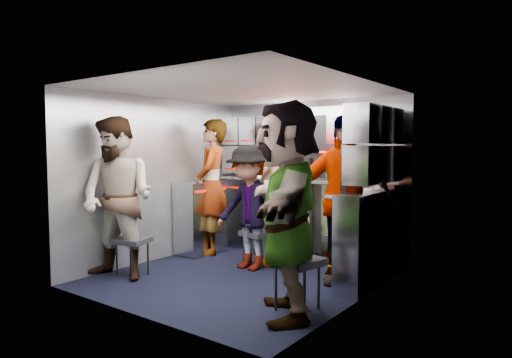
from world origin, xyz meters
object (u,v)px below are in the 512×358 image
Objects in this scene: attendant_arc_e at (287,209)px; jump_seat_near_right at (298,264)px; jump_seat_center at (292,234)px; attendant_standing at (212,187)px; jump_seat_near_left at (132,242)px; attendant_arc_a at (118,198)px; attendant_arc_c at (284,197)px; jump_seat_mid_left at (258,235)px; attendant_arc_d at (343,199)px; jump_seat_mid_right at (349,240)px; attendant_arc_b at (249,207)px.

jump_seat_near_right is at bearing 142.82° from attendant_arc_e.
jump_seat_near_right reaches higher than jump_seat_center.
jump_seat_near_left is at bearing -33.27° from attendant_standing.
jump_seat_center is 1.30m from attendant_standing.
jump_seat_center is at bearing 42.90° from attendant_arc_a.
jump_seat_center is 0.52m from attendant_arc_c.
attendant_arc_e reaches higher than attendant_arc_c.
attendant_arc_c is at bearing -90.00° from jump_seat_center.
jump_seat_mid_left is 1.27m from attendant_arc_d.
attendant_arc_e is at bearing -59.42° from jump_seat_center.
jump_seat_near_left is 0.55m from attendant_arc_a.
jump_seat_mid_right is at bearing 22.61° from attendant_arc_a.
jump_seat_mid_right is 0.99m from attendant_arc_c.
jump_seat_mid_right is (1.15, 0.14, 0.06)m from jump_seat_mid_left.
attendant_arc_e is (0.94, -1.60, 0.57)m from jump_seat_center.
attendant_arc_a is at bearing -125.23° from attendant_arc_c.
jump_seat_mid_left is at bearing -139.82° from attendant_arc_c.
jump_seat_near_left is at bearing -128.57° from attendant_arc_c.
jump_seat_mid_right is 0.27× the size of attendant_arc_d.
attendant_arc_b is at bearing -90.00° from jump_seat_mid_left.
jump_seat_near_left is 0.25× the size of attendant_arc_d.
attendant_arc_a is at bearing -170.52° from jump_seat_near_right.
attendant_arc_e reaches higher than attendant_arc_a.
attendant_arc_b is at bearing 39.09° from attendant_arc_a.
attendant_arc_e is at bearing -0.26° from jump_seat_near_left.
attendant_standing is at bearing -176.68° from attendant_arc_c.
attendant_arc_d is at bearing -14.39° from attendant_arc_c.
jump_seat_center is at bearing 134.11° from attendant_arc_d.
attendant_arc_e reaches higher than attendant_standing.
attendant_arc_a reaches higher than jump_seat_mid_left.
attendant_arc_b reaches higher than jump_seat_near_right.
jump_seat_near_left is 0.26× the size of attendant_arc_c.
jump_seat_mid_right is at bearing 92.11° from jump_seat_near_right.
attendant_standing is 1.02× the size of attendant_arc_a.
jump_seat_near_right is at bearing 4.65° from jump_seat_near_left.
attendant_arc_e reaches higher than jump_seat_mid_right.
jump_seat_near_left is 1.50m from jump_seat_mid_left.
jump_seat_mid_left is 1.73m from attendant_arc_a.
attendant_arc_b is at bearing -167.96° from attendant_arc_e.
jump_seat_near_left is 1.41m from attendant_arc_b.
attendant_arc_e reaches higher than jump_seat_center.
attendant_arc_b is (-1.19, 0.85, 0.32)m from jump_seat_near_right.
jump_seat_near_right reaches higher than jump_seat_near_left.
attendant_arc_d is (2.06, 1.34, 0.00)m from attendant_arc_a.
attendant_standing is (-0.91, 0.16, 0.54)m from jump_seat_mid_left.
jump_seat_near_left is 1.88m from attendant_arc_c.
attendant_arc_c is 0.93m from attendant_arc_d.
attendant_arc_d is at bearing 19.23° from attendant_arc_a.
jump_seat_mid_left is at bearing 157.43° from attendant_arc_d.
attendant_standing reaches higher than jump_seat_near_right.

